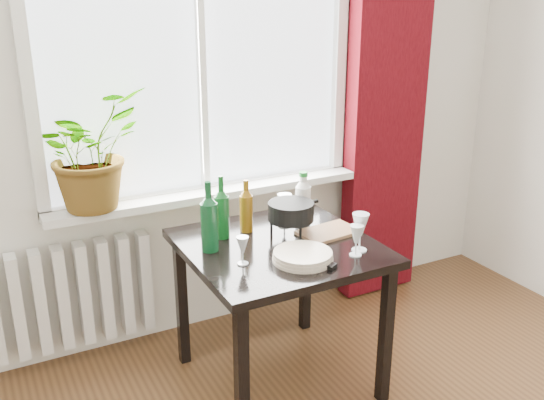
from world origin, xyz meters
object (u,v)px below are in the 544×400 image
wineglass_back_left (211,223)px  wine_bottle_right (221,207)px  wineglass_far_right (356,240)px  plate_stack (303,256)px  fondue_pot (291,219)px  table (279,262)px  cutting_board (329,232)px  potted_plant (89,150)px  wineglass_front_right (360,232)px  cleaning_bottle (303,198)px  wineglass_back_center (285,210)px  wineglass_front_left (243,250)px  bottle_amber (246,205)px  radiator (73,295)px  wine_bottle_left (209,216)px  tv_remote (318,263)px

wineglass_back_left → wine_bottle_right: bearing=-3.2°
wineglass_far_right → plate_stack: wineglass_far_right is taller
plate_stack → fondue_pot: bearing=71.6°
wineglass_back_left → fondue_pot: 0.38m
table → wineglass_back_left: wineglass_back_left is taller
fondue_pot → cutting_board: (0.18, -0.06, -0.08)m
potted_plant → wineglass_front_right: (0.99, -0.83, -0.30)m
cleaning_bottle → wineglass_back_center: (-0.10, -0.00, -0.05)m
wineglass_front_left → wineglass_back_left: bearing=92.7°
wine_bottle_right → bottle_amber: 0.14m
wineglass_front_right → wineglass_back_left: (-0.54, 0.43, -0.01)m
radiator → cleaning_bottle: cleaning_bottle is taller
potted_plant → wineglass_front_left: potted_plant is taller
wine_bottle_left → tv_remote: wine_bottle_left is taller
bottle_amber → wineglass_back_left: 0.20m
cleaning_bottle → plate_stack: bearing=-120.1°
wineglass_back_left → plate_stack: 0.49m
bottle_amber → fondue_pot: (0.16, -0.15, -0.05)m
wineglass_back_center → plate_stack: bearing=-107.4°
table → bottle_amber: bottle_amber is taller
bottle_amber → cleaning_bottle: 0.30m
wineglass_back_center → cutting_board: (0.14, -0.18, -0.08)m
wineglass_back_left → tv_remote: size_ratio=1.02×
wineglass_front_right → cleaning_bottle: bearing=97.2°
tv_remote → plate_stack: bearing=93.6°
cleaning_bottle → tv_remote: bearing=-112.5°
wineglass_back_center → plate_stack: wineglass_back_center is taller
wineglass_front_left → cutting_board: wineglass_front_left is taller
wineglass_back_center → wineglass_front_left: (-0.37, -0.30, -0.02)m
wine_bottle_left → cleaning_bottle: 0.55m
wineglass_far_right → tv_remote: (-0.20, -0.00, -0.06)m
wineglass_back_center → wineglass_front_left: bearing=-140.5°
potted_plant → wineglass_front_left: 0.92m
cleaning_bottle → wineglass_back_center: bearing=-179.6°
bottle_amber → tv_remote: 0.51m
cutting_board → tv_remote: bearing=-130.0°
wineglass_front_right → wineglass_back_left: size_ratio=1.10×
cleaning_bottle → bottle_amber: bearing=174.2°
wineglass_back_center → wineglass_back_left: wineglass_back_center is taller
cutting_board → potted_plant: bearing=148.3°
wine_bottle_left → wineglass_back_center: 0.46m
wineglass_back_center → table: bearing=-125.1°
wineglass_back_left → wineglass_front_left: wineglass_back_left is taller
potted_plant → radiator: bearing=167.9°
bottle_amber → wineglass_front_right: bearing=-51.8°
potted_plant → wine_bottle_right: potted_plant is taller
potted_plant → wineglass_far_right: potted_plant is taller
radiator → wineglass_back_left: (0.59, -0.43, 0.44)m
potted_plant → cleaning_bottle: (0.94, -0.42, -0.26)m
potted_plant → wineglass_front_right: potted_plant is taller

